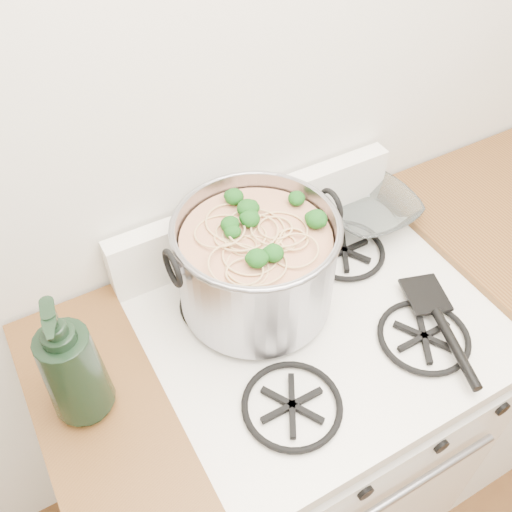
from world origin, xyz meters
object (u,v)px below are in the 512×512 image
at_px(bottle, 70,362).
at_px(stock_pot, 256,264).
at_px(glass_bowl, 366,213).
at_px(gas_range, 308,421).
at_px(spatula, 426,293).

bearing_deg(bottle, stock_pot, 20.36).
distance_m(glass_bowl, bottle, 0.84).
distance_m(gas_range, stock_pot, 0.62).
relative_size(gas_range, stock_pot, 2.41).
distance_m(spatula, glass_bowl, 0.29).
distance_m(gas_range, spatula, 0.56).
relative_size(gas_range, glass_bowl, 9.41).
bearing_deg(gas_range, stock_pot, 129.27).
height_order(spatula, bottle, bottle).
bearing_deg(spatula, stock_pot, 168.67).
relative_size(gas_range, spatula, 2.98).
height_order(gas_range, glass_bowl, glass_bowl).
relative_size(stock_pot, bottle, 1.24).
xyz_separation_m(gas_range, stock_pot, (-0.10, 0.12, 0.60)).
height_order(stock_pot, spatula, stock_pot).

